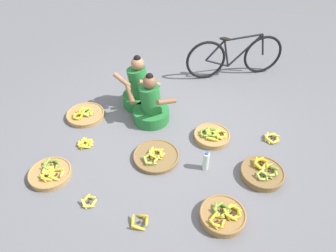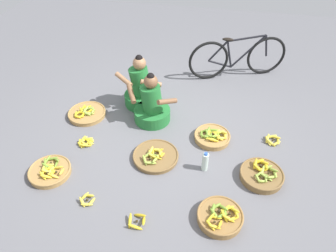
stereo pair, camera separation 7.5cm
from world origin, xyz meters
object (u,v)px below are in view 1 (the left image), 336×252
at_px(vendor_woman_front, 151,106).
at_px(banana_basket_back_right, 223,215).
at_px(banana_basket_back_left, 262,173).
at_px(loose_bananas_back_center, 140,222).
at_px(loose_bananas_front_left, 89,202).
at_px(banana_basket_mid_right, 156,156).
at_px(vendor_woman_behind, 139,89).
at_px(banana_basket_near_bicycle, 50,173).
at_px(loose_bananas_near_vendor, 85,143).
at_px(banana_basket_front_right, 85,114).
at_px(water_bottle, 206,161).
at_px(banana_basket_mid_left, 212,136).
at_px(loose_bananas_front_center, 272,138).
at_px(bicycle_leaning, 235,57).

relative_size(vendor_woman_front, banana_basket_back_right, 1.60).
xyz_separation_m(banana_basket_back_left, loose_bananas_back_center, (-1.27, -0.88, -0.02)).
bearing_deg(loose_bananas_front_left, banana_basket_mid_right, 53.88).
bearing_deg(loose_bananas_back_center, vendor_woman_behind, 104.30).
bearing_deg(vendor_woman_behind, loose_bananas_front_left, -92.99).
relative_size(banana_basket_mid_right, loose_bananas_back_center, 2.89).
height_order(banana_basket_near_bicycle, loose_bananas_near_vendor, banana_basket_near_bicycle).
distance_m(banana_basket_back_right, loose_bananas_back_center, 0.86).
xyz_separation_m(banana_basket_front_right, banana_basket_back_right, (2.07, -1.36, 0.02)).
distance_m(loose_bananas_front_left, water_bottle, 1.42).
bearing_deg(water_bottle, vendor_woman_front, 137.04).
bearing_deg(water_bottle, banana_basket_near_bicycle, -165.80).
xyz_separation_m(banana_basket_mid_left, loose_bananas_front_center, (0.80, 0.12, -0.03)).
distance_m(banana_basket_mid_left, banana_basket_back_right, 1.24).
bearing_deg(banana_basket_mid_right, water_bottle, -5.09).
bearing_deg(vendor_woman_front, loose_bananas_front_left, -102.91).
distance_m(vendor_woman_front, banana_basket_mid_left, 0.95).
height_order(banana_basket_back_left, loose_bananas_front_center, banana_basket_back_left).
xyz_separation_m(bicycle_leaning, loose_bananas_front_center, (0.57, -1.60, -0.33)).
distance_m(vendor_woman_front, loose_bananas_front_center, 1.71).
xyz_separation_m(banana_basket_mid_right, banana_basket_front_right, (-1.20, 0.63, 0.01)).
bearing_deg(banana_basket_back_right, banana_basket_mid_right, 140.08).
xyz_separation_m(bicycle_leaning, banana_basket_back_left, (0.41, -2.28, -0.30)).
relative_size(vendor_woman_behind, loose_bananas_front_left, 4.24).
bearing_deg(loose_bananas_near_vendor, loose_bananas_front_center, 12.73).
bearing_deg(banana_basket_back_left, banana_basket_near_bicycle, -169.57).
bearing_deg(banana_basket_near_bicycle, loose_bananas_near_vendor, 70.87).
relative_size(banana_basket_near_bicycle, loose_bananas_front_left, 2.57).
xyz_separation_m(vendor_woman_behind, banana_basket_mid_right, (0.48, -1.09, -0.23)).
xyz_separation_m(banana_basket_front_right, loose_bananas_back_center, (1.23, -1.57, -0.01)).
distance_m(loose_bananas_near_vendor, loose_bananas_front_center, 2.50).
bearing_deg(vendor_woman_behind, bicycle_leaning, 39.32).
relative_size(banana_basket_back_left, banana_basket_back_right, 1.06).
bearing_deg(banana_basket_front_right, banana_basket_near_bicycle, -88.88).
height_order(vendor_woman_front, banana_basket_back_left, vendor_woman_front).
distance_m(vendor_woman_behind, banana_basket_mid_left, 1.32).
height_order(banana_basket_front_right, banana_basket_back_right, banana_basket_back_right).
xyz_separation_m(bicycle_leaning, loose_bananas_back_center, (-0.86, -3.16, -0.32)).
height_order(banana_basket_back_right, water_bottle, water_bottle).
distance_m(banana_basket_front_right, loose_bananas_near_vendor, 0.61).
height_order(banana_basket_front_right, loose_bananas_front_center, banana_basket_front_right).
distance_m(banana_basket_back_right, water_bottle, 0.72).
distance_m(banana_basket_back_left, water_bottle, 0.68).
relative_size(vendor_woman_front, loose_bananas_back_center, 3.85).
bearing_deg(banana_basket_back_left, water_bottle, 179.98).
xyz_separation_m(banana_basket_back_right, loose_bananas_back_center, (-0.84, -0.21, -0.03)).
relative_size(bicycle_leaning, banana_basket_front_right, 2.90).
xyz_separation_m(banana_basket_near_bicycle, loose_bananas_back_center, (1.21, -0.43, -0.02)).
bearing_deg(loose_bananas_back_center, vendor_woman_front, 98.88).
xyz_separation_m(banana_basket_front_right, loose_bananas_front_center, (2.66, -0.02, -0.01)).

